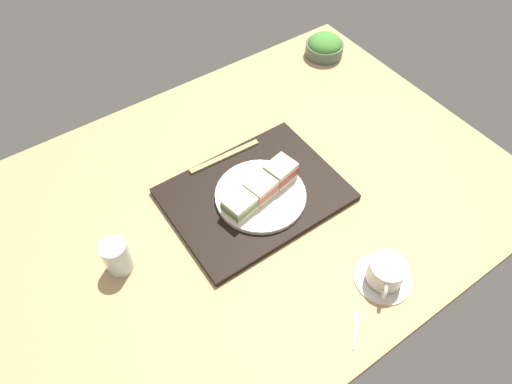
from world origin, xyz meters
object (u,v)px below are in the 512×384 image
Objects in this scene: coffee_cup at (386,273)px; teaspoon at (357,322)px; sandwich_plate at (261,195)px; sandwich_middle at (261,188)px; salad_bowl at (325,46)px; sandwich_far at (240,205)px; drinking_glass at (117,257)px; sandwich_near at (280,172)px; chopsticks_pair at (225,157)px.

coffee_cup reaches higher than teaspoon.
sandwich_plate is 2.71× the size of sandwich_middle.
sandwich_middle reaches higher than salad_bowl.
sandwich_far is at bearing 9.88° from sandwich_plate.
sandwich_middle is (-0.00, 0.00, 2.98)cm from sandwich_plate.
drinking_glass reaches higher than sandwich_far.
teaspoon is (1.71, 38.75, -4.94)cm from sandwich_middle.
sandwich_near is at bearing -170.12° from sandwich_plate.
drinking_glass reaches higher than sandwich_near.
chopsticks_pair is at bearing -91.50° from teaspoon.
sandwich_plate is at bearing -170.12° from sandwich_far.
salad_bowl is at bearing -144.08° from sandwich_plate.
salad_bowl is at bearing -146.56° from sandwich_far.
sandwich_middle is 17.13cm from chopsticks_pair.
salad_bowl reaches higher than chopsticks_pair.
sandwich_near is 0.92× the size of drinking_glass.
sandwich_near reaches higher than teaspoon.
sandwich_far is 30.98cm from drinking_glass.
teaspoon is (-5.41, 37.51, -4.74)cm from sandwich_far.
drinking_glass reaches higher than coffee_cup.
sandwich_middle is 37.94cm from drinking_glass.
salad_bowl is 0.96× the size of coffee_cup.
coffee_cup is at bearing 94.83° from sandwich_near.
teaspoon is (1.71, 38.75, -1.96)cm from sandwich_plate.
drinking_glass is at bearing 21.57° from salad_bowl.
sandwich_middle reaches higher than teaspoon.
sandwich_near is at bearing -170.12° from sandwich_far.
coffee_cup is (-3.02, 35.73, -2.73)cm from sandwich_near.
sandwich_far is 37.52cm from coffee_cup.
coffee_cup is (43.95, 73.66, -0.36)cm from salad_bowl.
coffee_cup is (-17.26, 33.25, -2.17)cm from sandwich_far.
chopsticks_pair is at bearing 22.37° from salad_bowl.
drinking_glass is (37.57, 13.97, 2.48)cm from chopsticks_pair.
sandwich_plate is at bearing -92.53° from teaspoon.
salad_bowl reaches higher than teaspoon.
sandwich_near is 0.39× the size of chopsticks_pair.
drinking_glass is at bearing 20.40° from chopsticks_pair.
salad_bowl is (-46.96, -37.93, -2.37)cm from sandwich_near.
salad_bowl is at bearing -158.43° from drinking_glass.
teaspoon is at bearing 130.97° from drinking_glass.
sandwich_plate is at bearing 35.92° from salad_bowl.
sandwich_near is 14.47cm from sandwich_far.
chopsticks_pair is 2.36× the size of drinking_glass.
sandwich_plate reaches higher than teaspoon.
sandwich_near is at bearing -85.17° from coffee_cup.
sandwich_plate is 7.96cm from sandwich_near.
sandwich_middle is at bearing 90.88° from chopsticks_pair.
sandwich_middle reaches higher than coffee_cup.
sandwich_middle reaches higher than sandwich_plate.
drinking_glass reaches higher than sandwich_middle.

